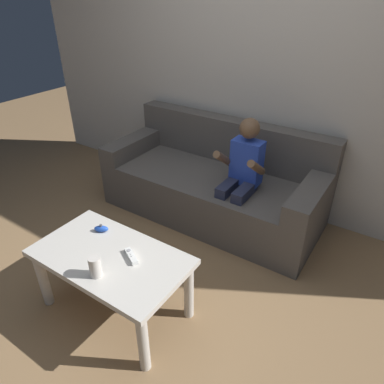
# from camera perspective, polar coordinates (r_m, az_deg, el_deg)

# --- Properties ---
(ground_plane) EXTENTS (10.00, 10.00, 0.00)m
(ground_plane) POSITION_cam_1_polar(r_m,az_deg,el_deg) (2.39, -8.14, -18.31)
(ground_plane) COLOR olive
(wall_back) EXTENTS (5.00, 0.05, 2.50)m
(wall_back) POSITION_cam_1_polar(r_m,az_deg,el_deg) (3.01, 11.82, 19.81)
(wall_back) COLOR beige
(wall_back) RESTS_ON ground
(couch) EXTENTS (1.87, 0.80, 0.79)m
(couch) POSITION_cam_1_polar(r_m,az_deg,el_deg) (3.09, 3.71, 1.32)
(couch) COLOR #56514C
(couch) RESTS_ON ground
(person_seated_on_couch) EXTENTS (0.33, 0.40, 0.96)m
(person_seated_on_couch) POSITION_cam_1_polar(r_m,az_deg,el_deg) (2.69, 7.97, 2.90)
(person_seated_on_couch) COLOR #282D47
(person_seated_on_couch) RESTS_ON ground
(coffee_table) EXTENTS (0.92, 0.52, 0.44)m
(coffee_table) POSITION_cam_1_polar(r_m,az_deg,el_deg) (2.16, -12.99, -11.46)
(coffee_table) COLOR beige
(coffee_table) RESTS_ON ground
(game_remote_white_near_edge) EXTENTS (0.14, 0.10, 0.03)m
(game_remote_white_near_edge) POSITION_cam_1_polar(r_m,az_deg,el_deg) (2.06, -9.85, -10.23)
(game_remote_white_near_edge) COLOR white
(game_remote_white_near_edge) RESTS_ON coffee_table
(nunchuk_blue) EXTENTS (0.10, 0.08, 0.05)m
(nunchuk_blue) POSITION_cam_1_polar(r_m,az_deg,el_deg) (2.29, -14.53, -5.80)
(nunchuk_blue) COLOR blue
(nunchuk_blue) RESTS_ON coffee_table
(soda_can) EXTENTS (0.07, 0.07, 0.12)m
(soda_can) POSITION_cam_1_polar(r_m,az_deg,el_deg) (1.96, -15.45, -11.61)
(soda_can) COLOR silver
(soda_can) RESTS_ON coffee_table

